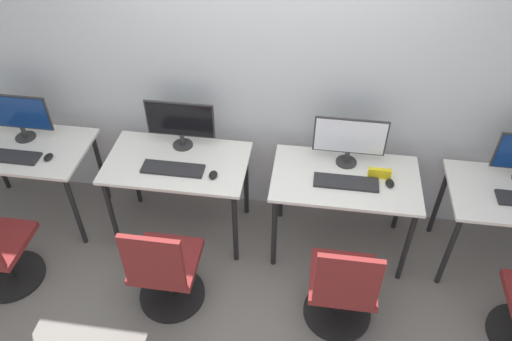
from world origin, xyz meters
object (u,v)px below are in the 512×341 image
at_px(monitor_left, 180,122).
at_px(monitor_right, 350,139).
at_px(mouse_right, 390,183).
at_px(keyboard_left, 173,169).
at_px(monitor_far_left, 17,115).
at_px(keyboard_far_left, 10,156).
at_px(office_chair_right, 342,290).
at_px(mouse_far_left, 48,157).
at_px(keyboard_right, 346,182).
at_px(mouse_left, 213,175).
at_px(office_chair_left, 165,272).

distance_m(monitor_left, monitor_right, 1.26).
bearing_deg(mouse_right, keyboard_left, -177.81).
relative_size(monitor_far_left, mouse_right, 5.80).
xyz_separation_m(keyboard_far_left, office_chair_right, (2.53, -0.57, -0.40)).
height_order(keyboard_far_left, mouse_right, mouse_right).
distance_m(mouse_far_left, office_chair_right, 2.35).
bearing_deg(mouse_far_left, monitor_left, 17.44).
bearing_deg(keyboard_left, keyboard_right, 1.45).
bearing_deg(mouse_right, mouse_left, -175.95).
height_order(keyboard_left, mouse_right, mouse_right).
xyz_separation_m(keyboard_far_left, monitor_left, (1.25, 0.33, 0.21)).
bearing_deg(monitor_left, office_chair_left, -85.55).
height_order(keyboard_left, office_chair_right, office_chair_right).
relative_size(keyboard_far_left, keyboard_right, 1.00).
bearing_deg(office_chair_left, mouse_left, 68.50).
relative_size(keyboard_left, mouse_left, 5.08).
xyz_separation_m(monitor_left, mouse_right, (1.56, -0.23, -0.20)).
bearing_deg(office_chair_left, keyboard_far_left, 155.97).
xyz_separation_m(keyboard_left, office_chair_left, (0.07, -0.63, -0.40)).
height_order(keyboard_far_left, keyboard_right, same).
bearing_deg(keyboard_far_left, mouse_far_left, 5.19).
xyz_separation_m(monitor_far_left, monitor_left, (1.25, 0.08, 0.00)).
bearing_deg(keyboard_far_left, keyboard_left, 1.63).
relative_size(keyboard_far_left, keyboard_left, 1.00).
distance_m(monitor_left, mouse_right, 1.59).
distance_m(monitor_right, mouse_right, 0.42).
distance_m(monitor_right, keyboard_right, 0.31).
distance_m(keyboard_left, monitor_right, 1.30).
xyz_separation_m(office_chair_left, monitor_right, (1.18, 0.89, 0.61)).
height_order(keyboard_right, mouse_right, mouse_right).
bearing_deg(mouse_far_left, mouse_left, -0.92).
height_order(mouse_left, mouse_right, same).
relative_size(monitor_far_left, office_chair_left, 0.60).
relative_size(monitor_far_left, office_chair_right, 0.60).
distance_m(mouse_far_left, monitor_right, 2.24).
relative_size(mouse_far_left, keyboard_right, 0.20).
bearing_deg(monitor_left, mouse_far_left, -162.56).
distance_m(keyboard_far_left, keyboard_right, 2.51).
xyz_separation_m(keyboard_left, keyboard_right, (1.25, 0.03, 0.00)).
bearing_deg(monitor_far_left, keyboard_left, -9.61).
xyz_separation_m(keyboard_far_left, mouse_left, (1.56, 0.01, 0.01)).
bearing_deg(monitor_far_left, monitor_right, 1.20).
relative_size(mouse_far_left, monitor_left, 0.17).
xyz_separation_m(mouse_right, office_chair_right, (-0.28, -0.66, -0.40)).
bearing_deg(keyboard_far_left, mouse_right, 1.94).
distance_m(mouse_left, keyboard_right, 0.95).
relative_size(keyboard_far_left, office_chair_left, 0.53).
bearing_deg(mouse_left, monitor_right, 17.24).
distance_m(office_chair_left, monitor_right, 1.60).
bearing_deg(monitor_right, keyboard_left, -168.08).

